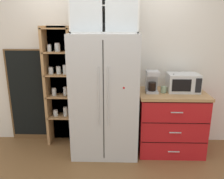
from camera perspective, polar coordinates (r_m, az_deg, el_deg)
The scene contains 13 objects.
ground_plane at distance 3.64m, azimuth -1.63°, elevation -14.66°, with size 10.69×10.69×0.00m, color brown.
wall_back_cream at distance 3.58m, azimuth -1.43°, elevation 6.65°, with size 4.99×0.10×2.55m, color silver.
refrigerator at distance 3.29m, azimuth -1.74°, elevation -1.44°, with size 0.93×0.71×1.74m.
pantry_shelf_column at distance 3.64m, azimuth -12.81°, elevation 1.19°, with size 0.46×0.29×1.83m.
counter_cabinet at distance 3.54m, azimuth 14.31°, elevation -7.72°, with size 0.96×0.66×0.92m.
microwave at distance 3.44m, azimuth 17.24°, elevation 1.66°, with size 0.44×0.33×0.26m.
coffee_maker at distance 3.30m, azimuth 9.92°, elevation 2.01°, with size 0.17×0.20×0.31m.
mug_sage at distance 3.33m, azimuth 12.78°, elevation -0.02°, with size 0.12×0.08×0.09m.
mug_navy at distance 3.45m, azimuth 14.63°, elevation 0.37°, with size 0.11×0.08×0.08m.
bottle_amber at distance 3.37m, azimuth 14.92°, elevation 1.29°, with size 0.06×0.06×0.26m.
bottle_clear at distance 3.38m, azimuth 14.90°, elevation 1.16°, with size 0.06×0.06×0.25m.
upper_cabinet at distance 3.20m, azimuth -1.88°, elevation 19.97°, with size 0.89×0.32×0.68m.
chalkboard_menu at distance 3.91m, azimuth -20.33°, elevation -1.47°, with size 0.60×0.04×1.49m.
Camera 1 is at (0.19, -3.13, 1.84)m, focal length 36.68 mm.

